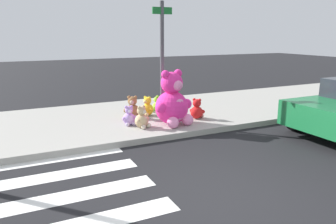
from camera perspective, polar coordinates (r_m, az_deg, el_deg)
The scene contains 10 objects.
ground_plane at distance 5.33m, azimuth 9.45°, elevation -14.86°, with size 60.00×60.00×0.00m, color black.
sidewalk at distance 9.73m, azimuth -8.33°, elevation -1.22°, with size 28.00×4.40×0.15m, color #9E9B93.
sign_pole at distance 9.05m, azimuth -1.03°, elevation 9.22°, with size 0.56×0.11×3.20m.
plush_pink_large at distance 8.69m, azimuth 0.82°, elevation 1.60°, with size 1.11×1.01×1.45m.
plush_yellow at distance 9.72m, azimuth -3.63°, elevation 0.73°, with size 0.41×0.41×0.58m.
plush_lavender at distance 8.75m, azimuth -6.73°, elevation -0.89°, with size 0.41×0.36×0.53m.
plush_red at distance 9.39m, azimuth 5.03°, elevation 0.28°, with size 0.42×0.42×0.59m.
plush_lime at distance 10.18m, azimuth -1.96°, elevation 1.17°, with size 0.36×0.35×0.50m.
plush_brown at distance 9.44m, azimuth -6.18°, elevation 0.48°, with size 0.46×0.47×0.65m.
plush_tan at distance 8.46m, azimuth -4.51°, elevation -1.20°, with size 0.41×0.42×0.58m.
Camera 1 is at (-2.77, -3.80, 2.51)m, focal length 35.18 mm.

